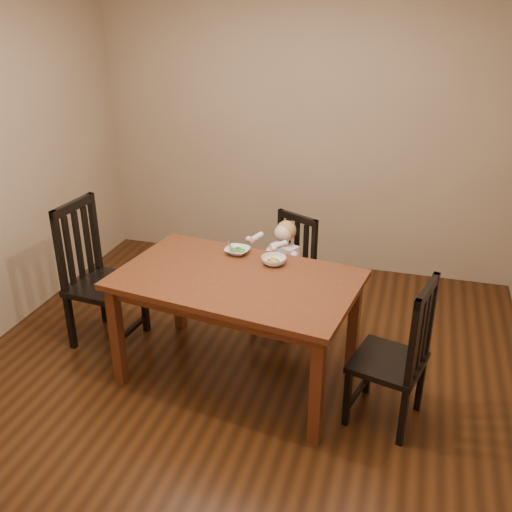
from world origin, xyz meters
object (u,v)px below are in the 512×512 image
(chair_right, at_px, (397,357))
(toddler, at_px, (283,264))
(bowl_veg, at_px, (274,261))
(chair_child, at_px, (287,275))
(bowl_peas, at_px, (237,251))
(dining_table, at_px, (237,289))
(chair_left, at_px, (98,277))

(chair_right, bearing_deg, toddler, 60.02)
(chair_right, xyz_separation_m, bowl_veg, (-0.90, 0.43, 0.34))
(toddler, height_order, bowl_veg, bowl_veg)
(bowl_veg, bearing_deg, chair_child, 92.94)
(bowl_peas, bearing_deg, bowl_veg, -18.20)
(bowl_peas, height_order, bowl_veg, bowl_veg)
(chair_child, height_order, toddler, chair_child)
(dining_table, relative_size, chair_right, 1.69)
(chair_left, xyz_separation_m, bowl_veg, (1.36, 0.08, 0.28))
(toddler, bearing_deg, chair_child, -90.00)
(chair_left, bearing_deg, chair_right, 86.58)
(chair_right, distance_m, bowl_peas, 1.35)
(chair_child, height_order, chair_left, chair_left)
(bowl_peas, distance_m, bowl_veg, 0.31)
(chair_left, distance_m, bowl_veg, 1.39)
(dining_table, height_order, chair_right, chair_right)
(chair_left, height_order, chair_right, chair_left)
(toddler, xyz_separation_m, bowl_veg, (0.05, -0.49, 0.25))
(chair_left, bearing_deg, dining_table, 86.79)
(chair_child, height_order, bowl_peas, chair_child)
(dining_table, height_order, chair_child, chair_child)
(chair_right, xyz_separation_m, toddler, (-0.94, 0.92, 0.08))
(chair_right, bearing_deg, bowl_veg, 78.52)
(dining_table, bearing_deg, toddler, 79.43)
(dining_table, height_order, bowl_peas, bowl_peas)
(toddler, bearing_deg, dining_table, 106.34)
(chair_right, bearing_deg, chair_left, 95.46)
(chair_child, distance_m, chair_right, 1.33)
(chair_left, relative_size, bowl_veg, 6.51)
(chair_child, bearing_deg, bowl_veg, 119.85)
(bowl_peas, xyz_separation_m, bowl_veg, (0.30, -0.10, 0.01))
(chair_left, relative_size, bowl_peas, 6.50)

